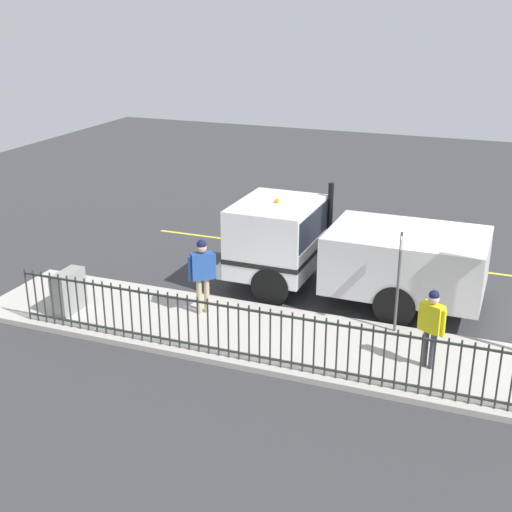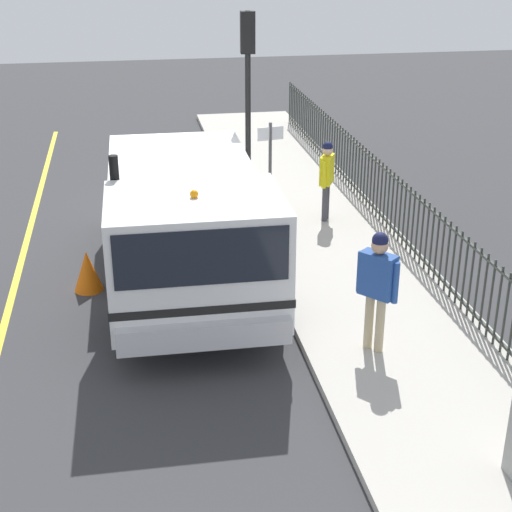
# 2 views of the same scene
# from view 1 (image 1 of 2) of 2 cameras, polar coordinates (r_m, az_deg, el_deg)

# --- Properties ---
(ground_plane) EXTENTS (44.40, 44.40, 0.00)m
(ground_plane) POSITION_cam_1_polar(r_m,az_deg,el_deg) (17.11, 15.17, -4.02)
(ground_plane) COLOR #38383A
(ground_plane) RESTS_ON ground
(sidewalk_slab) EXTENTS (2.91, 20.18, 0.13)m
(sidewalk_slab) POSITION_cam_1_polar(r_m,az_deg,el_deg) (14.26, 13.65, -8.76)
(sidewalk_slab) COLOR #B7B2A8
(sidewalk_slab) RESTS_ON ground
(lane_marking) EXTENTS (0.12, 18.16, 0.01)m
(lane_marking) POSITION_cam_1_polar(r_m,az_deg,el_deg) (19.55, 16.11, -0.98)
(lane_marking) COLOR yellow
(lane_marking) RESTS_ON ground
(work_truck) EXTENTS (2.58, 6.26, 2.57)m
(work_truck) POSITION_cam_1_polar(r_m,az_deg,el_deg) (16.75, 6.93, 0.71)
(work_truck) COLOR white
(work_truck) RESTS_ON ground
(worker_standing) EXTENTS (0.50, 0.53, 1.78)m
(worker_standing) POSITION_cam_1_polar(r_m,az_deg,el_deg) (15.50, -4.51, -1.06)
(worker_standing) COLOR #264C99
(worker_standing) RESTS_ON sidewalk_slab
(pedestrian_distant) EXTENTS (0.39, 0.55, 1.64)m
(pedestrian_distant) POSITION_cam_1_polar(r_m,az_deg,el_deg) (13.62, 14.44, -5.24)
(pedestrian_distant) COLOR yellow
(pedestrian_distant) RESTS_ON sidewalk_slab
(iron_fence) EXTENTS (0.04, 17.19, 1.23)m
(iron_fence) POSITION_cam_1_polar(r_m,az_deg,el_deg) (12.84, 13.08, -8.68)
(iron_fence) COLOR #2D332D
(iron_fence) RESTS_ON sidewalk_slab
(utility_cabinet) EXTENTS (0.89, 0.37, 0.97)m
(utility_cabinet) POSITION_cam_1_polar(r_m,az_deg,el_deg) (16.34, -15.36, -2.88)
(utility_cabinet) COLOR gray
(utility_cabinet) RESTS_ON sidewalk_slab
(traffic_cone) EXTENTS (0.49, 0.49, 0.70)m
(traffic_cone) POSITION_cam_1_polar(r_m,az_deg,el_deg) (18.53, 9.23, -0.47)
(traffic_cone) COLOR orange
(traffic_cone) RESTS_ON ground
(street_sign) EXTENTS (0.50, 0.12, 2.28)m
(street_sign) POSITION_cam_1_polar(r_m,az_deg,el_deg) (14.77, 11.85, -1.16)
(street_sign) COLOR #4C4C4C
(street_sign) RESTS_ON sidewalk_slab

